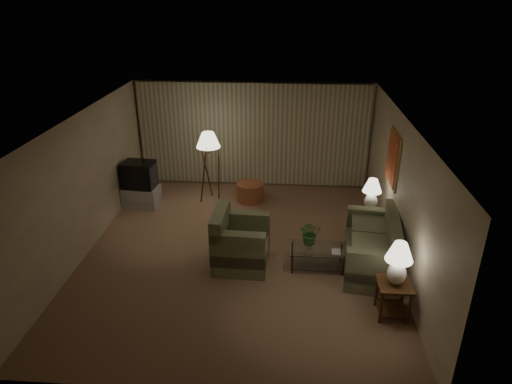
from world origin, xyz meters
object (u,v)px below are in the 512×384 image
Objects in this scene: sofa at (371,248)px; floor_lamp at (209,166)px; vase at (310,244)px; armchair at (241,244)px; table_lamp_near at (399,260)px; side_table_near at (393,293)px; coffee_table at (317,255)px; table_lamp_far at (372,192)px; side_table_far at (369,218)px; ottoman at (250,192)px; tv_cabinet at (142,196)px; crt_tv at (139,175)px.

floor_lamp is at bearing -120.95° from sofa.
vase is (2.33, -2.77, -0.41)m from floor_lamp.
sofa is at bearing 5.04° from vase.
table_lamp_near is (2.56, -1.27, 0.59)m from armchair.
coffee_table is (-1.13, 1.25, -0.13)m from side_table_near.
table_lamp_far is (0.15, 1.25, 0.59)m from sofa.
table_lamp_near is at bearing -90.00° from side_table_far.
sofa is 3.72m from ottoman.
side_table_far is 1.87m from vase.
side_table_near reaches higher than tv_cabinet.
table_lamp_near reaches higher than armchair.
armchair reaches higher than sofa.
armchair is at bearing -152.59° from side_table_far.
ottoman is at bearing 16.80° from tv_cabinet.
sofa is 1.18× the size of floor_lamp.
tv_cabinet is at bearing 149.13° from vase.
table_lamp_near is at bearing -90.00° from table_lamp_far.
crt_tv is at bearing 95.46° from tv_cabinet.
sofa is at bearing -96.84° from side_table_far.
table_lamp_far is (2.56, 1.33, 0.56)m from armchair.
ottoman is at bearing 115.44° from vase.
armchair is 2.92m from table_lamp_near.
crt_tv is 1.15× the size of ottoman.
vase is at bearing -133.57° from side_table_far.
coffee_table is at bearing 132.22° from table_lamp_near.
table_lamp_far is (-0.00, 0.00, 0.60)m from side_table_far.
table_lamp_far is at bearing -5.33° from crt_tv.
side_table_near is at bearing -114.44° from armchair.
table_lamp_far is 3.14m from ottoman.
side_table_far reaches higher than tv_cabinet.
sofa is 1.14m from vase.
tv_cabinet is 1.13× the size of crt_tv.
table_lamp_far is at bearing -29.65° from ottoman.
sofa reaches higher than ottoman.
floor_lamp reaches higher than crt_tv.
armchair is 1.52× the size of table_lamp_near.
tv_cabinet is 5.30× the size of vase.
table_lamp_far is 4.12× the size of vase.
coffee_table is 0.27m from vase.
table_lamp_far reaches higher than coffee_table.
side_table_far is 3.04m from ottoman.
table_lamp_far is at bearing -21.53° from floor_lamp.
sofa reaches higher than coffee_table.
crt_tv is (-5.20, 3.59, -0.22)m from table_lamp_near.
side_table_far is at bearing 179.91° from sofa.
sofa is 4.40m from floor_lamp.
vase is (-1.28, -1.35, -0.50)m from table_lamp_far.
sofa is at bearing -86.17° from armchair.
floor_lamp is at bearing 129.98° from vase.
table_lamp_near reaches higher than vase.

